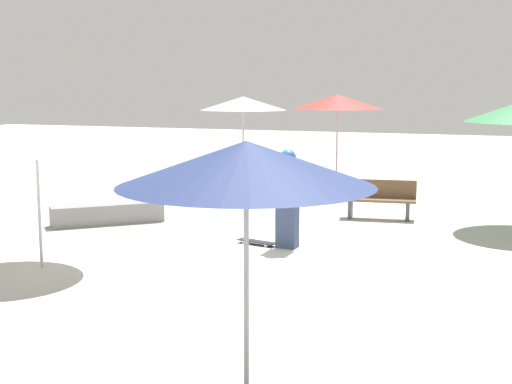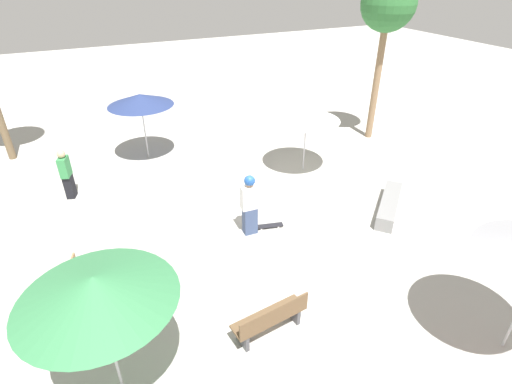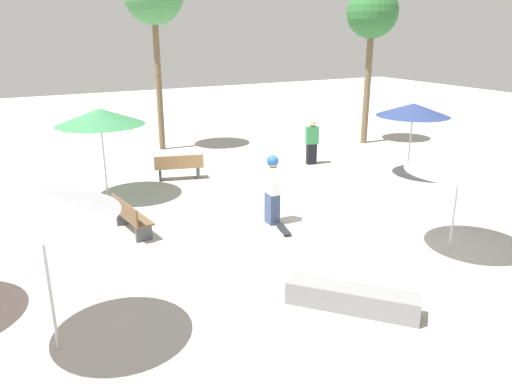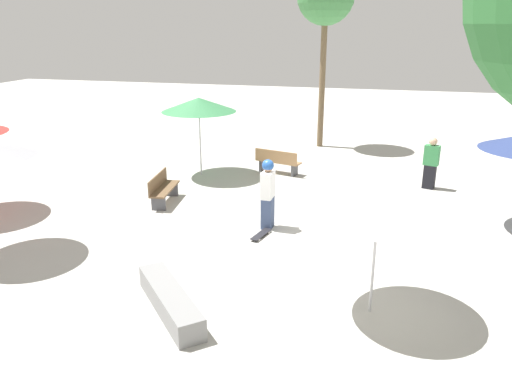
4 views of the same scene
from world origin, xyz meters
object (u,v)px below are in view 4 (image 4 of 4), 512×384
(bench_far, at_px, (278,162))
(shade_umbrella_green, at_px, (199,105))
(shade_umbrella_white, at_px, (379,204))
(bench_near, at_px, (163,189))
(skater_main, at_px, (268,192))
(skateboard, at_px, (261,234))
(bystander_watching, at_px, (431,163))
(concrete_ledge, at_px, (170,301))

(bench_far, height_order, shade_umbrella_green, shade_umbrella_green)
(shade_umbrella_green, relative_size, shade_umbrella_white, 1.15)
(bench_near, distance_m, shade_umbrella_green, 3.57)
(bench_far, relative_size, shade_umbrella_white, 0.72)
(bench_near, xyz_separation_m, shade_umbrella_green, (-0.07, -2.96, 1.99))
(skater_main, distance_m, bench_near, 3.57)
(skateboard, distance_m, shade_umbrella_white, 4.37)
(skateboard, distance_m, bench_far, 5.47)
(bystander_watching, bearing_deg, shade_umbrella_green, 21.35)
(bench_near, distance_m, bench_far, 4.56)
(shade_umbrella_green, relative_size, bystander_watching, 1.61)
(skater_main, distance_m, bystander_watching, 6.09)
(bystander_watching, bearing_deg, concrete_ledge, 78.37)
(skateboard, relative_size, bench_near, 0.50)
(bench_far, xyz_separation_m, bystander_watching, (-4.98, 0.40, 0.39))
(bench_far, bearing_deg, shade_umbrella_green, -147.03)
(bench_near, xyz_separation_m, shade_umbrella_white, (-6.07, 4.41, 1.65))
(shade_umbrella_green, xyz_separation_m, bystander_watching, (-7.50, -0.39, -1.60))
(bench_far, xyz_separation_m, shade_umbrella_white, (-3.48, 8.16, 1.65))
(skateboard, bearing_deg, bystander_watching, 153.64)
(skater_main, height_order, shade_umbrella_white, shade_umbrella_white)
(bench_near, height_order, shade_umbrella_white, shade_umbrella_white)
(bench_near, bearing_deg, skater_main, 65.40)
(skateboard, height_order, bench_far, bench_far)
(bench_near, bearing_deg, shade_umbrella_green, 171.64)
(skater_main, relative_size, bystander_watching, 1.10)
(concrete_ledge, distance_m, bystander_watching, 10.03)
(skateboard, distance_m, shade_umbrella_green, 6.13)
(shade_umbrella_white, bearing_deg, bench_near, -36.02)
(skateboard, bearing_deg, skater_main, -168.55)
(bench_far, distance_m, bystander_watching, 5.01)
(bench_near, bearing_deg, bench_far, 138.32)
(concrete_ledge, distance_m, bench_far, 9.08)
(skateboard, distance_m, concrete_ledge, 3.75)
(bench_far, height_order, bystander_watching, bystander_watching)
(skateboard, xyz_separation_m, shade_umbrella_white, (-2.73, 2.75, 2.02))
(shade_umbrella_green, bearing_deg, bench_near, 88.70)
(skateboard, distance_m, bystander_watching, 6.60)
(skateboard, height_order, shade_umbrella_green, shade_umbrella_green)
(skateboard, relative_size, concrete_ledge, 0.40)
(skater_main, relative_size, bench_near, 1.10)
(skateboard, bearing_deg, shade_umbrella_green, -130.82)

